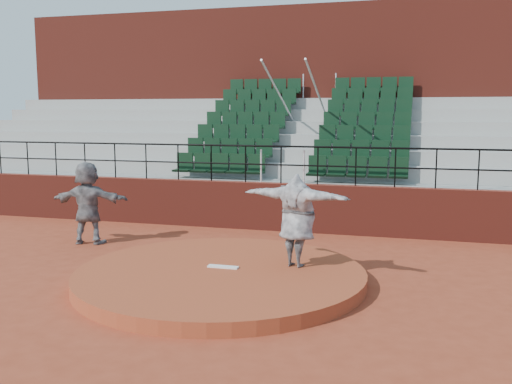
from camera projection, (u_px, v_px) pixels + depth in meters
ground at (221, 282)px, 10.85m from camera, size 90.00×90.00×0.00m
pitchers_mound at (221, 276)px, 10.83m from camera, size 5.50×5.50×0.25m
pitching_rubber at (223, 267)px, 10.96m from camera, size 0.60×0.15×0.03m
boundary_wall at (281, 207)px, 15.53m from camera, size 24.00×0.30×1.30m
wall_railing at (281, 156)px, 15.34m from camera, size 24.04×0.05×1.03m
seating_deck at (306, 166)px, 18.90m from camera, size 24.00×5.97×4.63m
press_box_facade at (325, 103)px, 22.37m from camera, size 24.00×3.00×7.10m
pitcher at (297, 220)px, 10.95m from camera, size 2.30×1.15×1.80m
fielder at (88, 203)px, 13.93m from camera, size 1.96×0.90×2.03m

